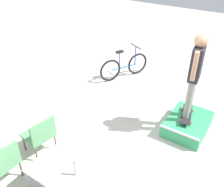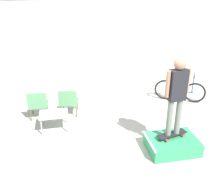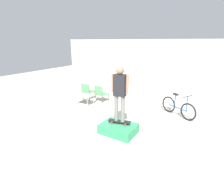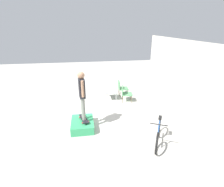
{
  "view_description": "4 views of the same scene",
  "coord_description": "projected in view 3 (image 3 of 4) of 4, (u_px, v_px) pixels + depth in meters",
  "views": [
    {
      "loc": [
        -3.31,
        -1.7,
        3.68
      ],
      "look_at": [
        0.24,
        0.65,
        0.99
      ],
      "focal_mm": 40.0,
      "sensor_mm": 36.0,
      "label": 1
    },
    {
      "loc": [
        -1.12,
        -5.13,
        3.56
      ],
      "look_at": [
        0.07,
        0.66,
        0.94
      ],
      "focal_mm": 40.0,
      "sensor_mm": 36.0,
      "label": 2
    },
    {
      "loc": [
        3.76,
        -5.19,
        2.91
      ],
      "look_at": [
        0.08,
        0.69,
        0.81
      ],
      "focal_mm": 28.0,
      "sensor_mm": 36.0,
      "label": 3
    },
    {
      "loc": [
        7.07,
        -0.51,
        3.64
      ],
      "look_at": [
        0.31,
        0.56,
        0.99
      ],
      "focal_mm": 28.0,
      "sensor_mm": 36.0,
      "label": 4
    }
  ],
  "objects": [
    {
      "name": "house_wall_back",
      "position": [
        146.0,
        66.0,
        10.3
      ],
      "size": [
        12.0,
        0.06,
        3.0
      ],
      "color": "beige",
      "rests_on": "ground_plane"
    },
    {
      "name": "skate_ramp_box",
      "position": [
        118.0,
        128.0,
        5.72
      ],
      "size": [
        1.16,
        0.83,
        0.33
      ],
      "color": "#339E60",
      "rests_on": "ground_plane"
    },
    {
      "name": "person_skater",
      "position": [
        120.0,
        90.0,
        5.39
      ],
      "size": [
        0.57,
        0.25,
        1.79
      ],
      "rotation": [
        0.0,
        0.0,
        0.13
      ],
      "color": "gray",
      "rests_on": "skateboard_on_ramp"
    },
    {
      "name": "skateboard_on_ramp",
      "position": [
        119.0,
        121.0,
        5.7
      ],
      "size": [
        0.76,
        0.38,
        0.07
      ],
      "rotation": [
        0.0,
        0.0,
        0.24
      ],
      "color": "black",
      "rests_on": "skate_ramp_box"
    },
    {
      "name": "ground_plane",
      "position": [
        101.0,
        117.0,
        6.96
      ],
      "size": [
        24.0,
        24.0,
        0.0
      ],
      "primitive_type": "plane",
      "color": "#B7B2A8"
    },
    {
      "name": "coffee_table",
      "position": [
        85.0,
        97.0,
        8.21
      ],
      "size": [
        0.74,
        0.57,
        0.46
      ],
      "color": "#9E9EA3",
      "rests_on": "ground_plane"
    },
    {
      "name": "bicycle",
      "position": [
        178.0,
        107.0,
        6.97
      ],
      "size": [
        1.48,
        0.82,
        0.94
      ],
      "rotation": [
        0.0,
        0.0,
        -0.48
      ],
      "color": "black",
      "rests_on": "ground_plane"
    },
    {
      "name": "patio_chair_right",
      "position": [
        101.0,
        93.0,
        8.54
      ],
      "size": [
        0.6,
        0.6,
        0.84
      ],
      "rotation": [
        0.0,
        0.0,
        2.97
      ],
      "color": "brown",
      "rests_on": "ground_plane"
    },
    {
      "name": "patio_chair_left",
      "position": [
        87.0,
        90.0,
        8.97
      ],
      "size": [
        0.53,
        0.53,
        0.84
      ],
      "rotation": [
        0.0,
        0.0,
        3.11
      ],
      "color": "brown",
      "rests_on": "ground_plane"
    }
  ]
}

